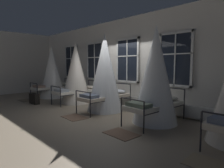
% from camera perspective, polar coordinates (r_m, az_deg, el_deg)
% --- Properties ---
extents(ground, '(25.32, 25.32, 0.00)m').
position_cam_1_polar(ground, '(7.06, -2.59, -7.94)').
color(ground, gray).
extents(back_wall_with_windows, '(13.66, 0.10, 3.49)m').
position_cam_1_polar(back_wall_with_windows, '(7.84, 5.00, 6.26)').
color(back_wall_with_windows, silver).
rests_on(back_wall_with_windows, ground).
extents(window_bank, '(9.33, 0.10, 2.62)m').
position_cam_1_polar(window_bank, '(7.77, 4.36, 1.03)').
color(window_bank, black).
rests_on(window_bank, ground).
extents(cot_first, '(1.28, 1.99, 2.59)m').
position_cam_1_polar(cot_first, '(10.35, -17.05, 3.14)').
color(cot_first, black).
rests_on(cot_first, ground).
extents(cot_second, '(1.28, 1.97, 2.62)m').
position_cam_1_polar(cot_second, '(8.59, -10.47, 2.93)').
color(cot_second, black).
rests_on(cot_second, ground).
extents(cot_third, '(1.28, 1.99, 2.75)m').
position_cam_1_polar(cot_third, '(6.98, -2.11, 2.97)').
color(cot_third, black).
rests_on(cot_third, ground).
extents(cot_fourth, '(1.28, 1.99, 2.77)m').
position_cam_1_polar(cot_fourth, '(5.65, 12.56, 2.29)').
color(cot_fourth, black).
rests_on(cot_fourth, ground).
extents(rug_first, '(0.81, 0.57, 0.01)m').
position_cam_1_polar(rug_first, '(9.99, -23.68, -4.37)').
color(rug_first, brown).
rests_on(rug_first, ground).
extents(rug_third, '(0.83, 0.60, 0.01)m').
position_cam_1_polar(rug_third, '(6.37, -10.86, -9.50)').
color(rug_third, brown).
rests_on(rug_third, ground).
extents(rug_fourth, '(0.82, 0.59, 0.01)m').
position_cam_1_polar(rug_fourth, '(4.85, 2.73, -14.27)').
color(rug_fourth, brown).
rests_on(rug_fourth, ground).
extents(rug_fifth, '(0.82, 0.59, 0.01)m').
position_cam_1_polar(rug_fifth, '(3.85, 26.87, -20.37)').
color(rug_fifth, '#8E7A5B').
rests_on(rug_fifth, ground).
extents(suitcase_dark, '(0.57, 0.25, 0.47)m').
position_cam_1_polar(suitcase_dark, '(8.95, -21.70, -3.99)').
color(suitcase_dark, black).
rests_on(suitcase_dark, ground).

